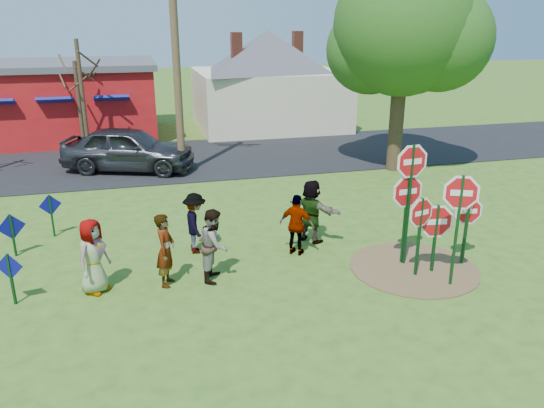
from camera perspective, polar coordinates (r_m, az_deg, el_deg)
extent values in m
plane|color=#345A19|center=(13.38, -4.45, -7.20)|extent=(120.00, 120.00, 0.00)
cube|color=black|center=(24.14, -9.34, 4.80)|extent=(120.00, 7.50, 0.04)
cylinder|color=brown|center=(13.94, 14.98, -6.63)|extent=(3.20, 3.20, 0.03)
cube|color=#A41014|center=(30.31, -21.33, 10.12)|extent=(9.00, 7.00, 3.60)
cube|color=#4C4C51|center=(30.10, -21.79, 13.77)|extent=(9.40, 7.40, 0.30)
cube|color=navy|center=(26.69, -22.27, 10.23)|extent=(1.60, 0.78, 0.45)
cube|color=navy|center=(26.47, -16.84, 10.77)|extent=(1.60, 0.78, 0.45)
cube|color=beige|center=(31.05, -0.38, 11.23)|extent=(8.00, 7.00, 3.20)
pyramid|color=#4C4C51|center=(30.75, -0.40, 18.26)|extent=(9.40, 9.40, 2.20)
cube|color=brown|center=(29.36, -3.85, 16.61)|extent=(0.55, 0.55, 1.40)
cube|color=brown|center=(32.27, 2.75, 16.87)|extent=(0.55, 0.55, 1.40)
cube|color=#103D18|center=(13.17, 15.50, -3.54)|extent=(0.07, 0.08, 2.01)
cylinder|color=white|center=(12.94, 15.75, -0.90)|extent=(0.95, 0.29, 0.98)
cylinder|color=red|center=(12.94, 15.75, -0.90)|extent=(0.82, 0.25, 0.85)
cube|color=white|center=(12.94, 15.75, -0.90)|extent=(0.42, 0.13, 0.12)
cube|color=#103D18|center=(13.54, 14.43, -0.27)|extent=(0.07, 0.08, 3.13)
cylinder|color=white|center=(13.21, 14.84, 4.44)|extent=(1.13, 0.11, 1.13)
cylinder|color=red|center=(13.21, 14.84, 4.44)|extent=(0.98, 0.10, 0.98)
cube|color=white|center=(13.21, 14.84, 4.44)|extent=(0.50, 0.05, 0.14)
cylinder|color=gold|center=(13.21, 14.84, 4.44)|extent=(1.13, 0.10, 1.13)
cube|color=#103D18|center=(12.83, 19.22, -2.88)|extent=(0.08, 0.09, 2.70)
cylinder|color=white|center=(12.52, 19.70, 1.15)|extent=(1.02, 0.43, 1.10)
cylinder|color=red|center=(12.52, 19.70, 1.15)|extent=(0.88, 0.38, 0.95)
cube|color=white|center=(12.52, 19.70, 1.15)|extent=(0.45, 0.19, 0.14)
cube|color=#103D18|center=(14.11, 20.17, -2.08)|extent=(0.08, 0.09, 2.19)
cylinder|color=white|center=(13.88, 20.51, 0.70)|extent=(0.91, 0.52, 1.03)
cylinder|color=red|center=(13.88, 20.51, 0.70)|extent=(0.79, 0.45, 0.89)
cube|color=white|center=(13.88, 20.51, 0.70)|extent=(0.40, 0.23, 0.13)
cylinder|color=gold|center=(13.88, 20.51, 0.70)|extent=(0.90, 0.52, 1.03)
cube|color=#103D18|center=(13.54, 17.10, -3.63)|extent=(0.07, 0.08, 1.76)
cylinder|color=white|center=(13.37, 17.29, -1.81)|extent=(1.13, 0.18, 1.14)
cylinder|color=red|center=(13.37, 17.29, -1.81)|extent=(0.98, 0.16, 0.99)
cube|color=white|center=(13.37, 17.29, -1.81)|extent=(0.50, 0.08, 0.14)
cube|color=#103D18|center=(14.49, 20.16, -2.56)|extent=(0.06, 0.07, 1.71)
cylinder|color=white|center=(14.32, 20.38, -0.71)|extent=(0.97, 0.17, 0.98)
cylinder|color=red|center=(14.32, 20.38, -0.71)|extent=(0.84, 0.15, 0.85)
cube|color=white|center=(14.32, 20.38, -0.71)|extent=(0.43, 0.07, 0.12)
cylinder|color=gold|center=(14.32, 20.38, -0.71)|extent=(0.97, 0.17, 0.98)
cube|color=#103D18|center=(13.70, 14.11, -1.73)|extent=(0.07, 0.08, 2.36)
cylinder|color=white|center=(13.45, 14.38, 1.32)|extent=(1.13, 0.13, 1.13)
cylinder|color=red|center=(13.45, 14.38, 1.32)|extent=(0.97, 0.12, 0.98)
cube|color=white|center=(13.45, 14.38, 1.32)|extent=(0.50, 0.05, 0.14)
cube|color=#103D18|center=(12.94, -26.22, -7.29)|extent=(0.06, 0.07, 1.20)
cube|color=navy|center=(12.81, -26.43, -6.04)|extent=(0.59, 0.20, 0.61)
cube|color=#103D18|center=(15.49, -26.11, -3.06)|extent=(0.08, 0.08, 1.17)
cube|color=navy|center=(15.41, -26.24, -2.21)|extent=(0.66, 0.32, 0.72)
cube|color=#103D18|center=(16.40, -22.61, -1.20)|extent=(0.07, 0.07, 1.26)
cube|color=navy|center=(16.30, -22.76, -0.10)|extent=(0.59, 0.23, 0.62)
imported|color=#384982|center=(12.68, -18.69, -5.34)|extent=(0.97, 1.03, 1.77)
imported|color=#25655A|center=(12.58, -11.38, -4.87)|extent=(0.61, 0.75, 1.77)
imported|color=brown|center=(12.70, -6.20, -4.34)|extent=(0.92, 1.03, 1.77)
imported|color=#2E2D32|center=(14.22, -8.27, -2.06)|extent=(0.66, 1.09, 1.65)
imported|color=#573062|center=(13.96, 2.69, -2.27)|extent=(1.02, 0.92, 1.66)
imported|color=#194921|center=(14.78, 4.26, -0.76)|extent=(1.43, 1.65, 1.80)
imported|color=#313136|center=(22.51, -15.18, 5.75)|extent=(5.70, 3.81, 1.80)
cylinder|color=#4C3823|center=(21.05, -10.32, 15.81)|extent=(0.30, 0.30, 9.57)
cylinder|color=#382819|center=(22.30, 13.29, 9.35)|extent=(0.59, 0.59, 4.60)
sphere|color=#224713|center=(22.00, 14.01, 18.22)|extent=(5.43, 5.43, 5.43)
sphere|color=#224713|center=(22.09, 17.68, 16.54)|extent=(3.97, 3.97, 3.97)
sphere|color=#224713|center=(22.37, 10.56, 16.04)|extent=(3.55, 3.55, 3.55)
cylinder|color=#382819|center=(25.14, -19.67, 10.49)|extent=(0.18, 0.18, 5.17)
cylinder|color=#382819|center=(26.55, -19.99, 9.77)|extent=(0.18, 0.18, 4.17)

